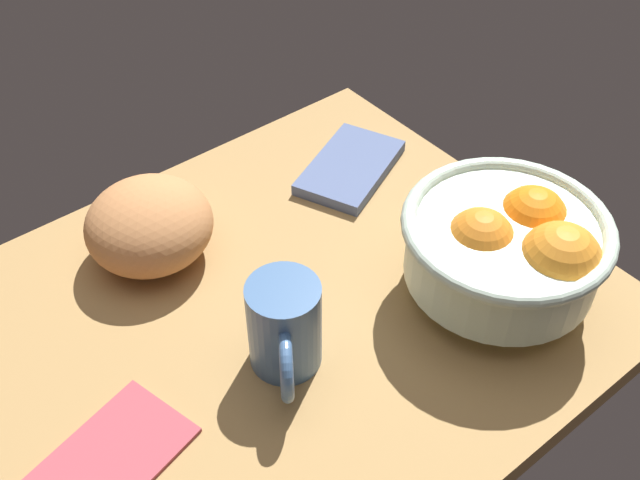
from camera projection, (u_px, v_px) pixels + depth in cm
name	position (u px, v px, depth cm)	size (l,w,h in cm)	color
ground_plane	(226.00, 351.00, 78.65)	(79.87, 55.63, 3.00)	#A67F4A
fruit_bowl	(510.00, 247.00, 77.48)	(21.28, 21.28, 12.29)	silver
bread_loaf	(149.00, 225.00, 83.56)	(14.04, 13.87, 9.00)	#C27E4B
napkin_folded	(108.00, 459.00, 67.59)	(14.48, 8.99, 0.92)	#AD4751
napkin_spare	(350.00, 167.00, 96.78)	(14.67, 8.87, 1.52)	slate
mug	(285.00, 329.00, 72.44)	(8.72, 10.60, 10.00)	#446A9C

